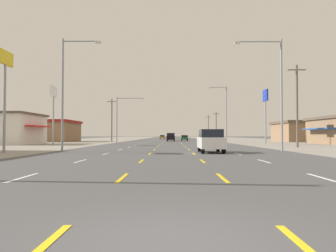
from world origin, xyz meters
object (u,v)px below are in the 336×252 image
(suv_inner_right_nearest, at_px, (211,141))
(streetlight_left_row_1, at_px, (120,115))
(suv_center_turn_near, at_px, (171,137))
(streetlight_left_row_0, at_px, (66,87))
(streetlight_right_row_1, at_px, (225,111))
(pole_sign_left_row_0, at_px, (5,75))
(pole_sign_left_row_1, at_px, (53,100))
(pole_sign_right_row_1, at_px, (265,102))
(sedan_inner_left_far, at_px, (162,137))
(streetlight_right_row_0, at_px, (277,86))
(sedan_center_turn_midfar, at_px, (171,138))
(sedan_inner_right_mid, at_px, (184,138))

(suv_inner_right_nearest, xyz_separation_m, streetlight_left_row_1, (-12.85, 33.46, 4.12))
(suv_center_turn_near, height_order, streetlight_left_row_0, streetlight_left_row_0)
(streetlight_left_row_0, distance_m, streetlight_right_row_1, 36.89)
(suv_inner_right_nearest, xyz_separation_m, pole_sign_left_row_0, (-17.61, -0.31, 5.65))
(suv_inner_right_nearest, xyz_separation_m, streetlight_left_row_0, (-13.16, 2.26, 4.95))
(suv_center_turn_near, xyz_separation_m, pole_sign_left_row_1, (-16.96, -32.70, 5.58))
(pole_sign_right_row_1, distance_m, streetlight_right_row_1, 10.89)
(sedan_inner_left_far, distance_m, streetlight_left_row_1, 61.81)
(sedan_inner_left_far, distance_m, streetlight_right_row_0, 93.60)
(streetlight_left_row_0, bearing_deg, sedan_center_turn_midfar, 81.73)
(suv_center_turn_near, bearing_deg, sedan_inner_right_mid, 64.73)
(streetlight_left_row_1, bearing_deg, streetlight_right_row_0, -58.35)
(streetlight_right_row_1, bearing_deg, streetlight_left_row_1, 180.00)
(suv_inner_right_nearest, relative_size, sedan_center_turn_midfar, 1.09)
(suv_inner_right_nearest, bearing_deg, sedan_inner_right_mid, 89.91)
(sedan_inner_right_mid, bearing_deg, streetlight_left_row_0, -102.91)
(pole_sign_left_row_0, distance_m, streetlight_right_row_0, 24.13)
(sedan_center_turn_midfar, xyz_separation_m, sedan_inner_left_far, (-3.28, 25.39, 0.00))
(sedan_center_turn_midfar, relative_size, pole_sign_right_row_1, 0.53)
(sedan_inner_right_mid, relative_size, streetlight_right_row_0, 0.43)
(streetlight_left_row_1, bearing_deg, sedan_inner_left_far, 84.26)
(pole_sign_left_row_0, bearing_deg, pole_sign_right_row_1, 39.70)
(pole_sign_left_row_1, bearing_deg, streetlight_left_row_1, 60.90)
(pole_sign_left_row_0, height_order, pole_sign_right_row_1, pole_sign_left_row_0)
(pole_sign_right_row_1, xyz_separation_m, streetlight_left_row_0, (-24.47, -21.43, -0.63))
(streetlight_right_row_0, relative_size, streetlight_right_row_1, 0.98)
(suv_center_turn_near, relative_size, streetlight_left_row_0, 0.47)
(streetlight_right_row_0, bearing_deg, streetlight_left_row_1, 121.65)
(suv_center_turn_near, distance_m, sedan_inner_right_mid, 8.49)
(pole_sign_left_row_0, bearing_deg, streetlight_left_row_1, 81.99)
(sedan_inner_left_far, bearing_deg, streetlight_right_row_1, -77.84)
(sedan_inner_left_far, relative_size, streetlight_right_row_1, 0.42)
(streetlight_right_row_0, bearing_deg, suv_inner_right_nearest, -160.47)
(sedan_inner_left_far, bearing_deg, pole_sign_left_row_0, -96.55)
(pole_sign_right_row_1, height_order, streetlight_right_row_0, streetlight_right_row_0)
(sedan_center_turn_midfar, height_order, streetlight_left_row_1, streetlight_left_row_1)
(sedan_inner_left_far, xyz_separation_m, pole_sign_left_row_0, (-10.92, -95.10, 5.92))
(pole_sign_left_row_1, xyz_separation_m, streetlight_left_row_0, (7.33, -17.48, -0.63))
(sedan_center_turn_midfar, bearing_deg, sedan_inner_left_far, 97.37)
(suv_inner_right_nearest, relative_size, streetlight_right_row_0, 0.47)
(sedan_inner_left_far, height_order, streetlight_right_row_0, streetlight_right_row_0)
(sedan_center_turn_midfar, distance_m, pole_sign_left_row_0, 71.39)
(sedan_center_turn_midfar, distance_m, streetlight_right_row_0, 68.06)
(pole_sign_left_row_1, distance_m, pole_sign_right_row_1, 32.04)
(suv_center_turn_near, bearing_deg, streetlight_right_row_1, -62.08)
(pole_sign_left_row_1, bearing_deg, sedan_inner_right_mid, 62.99)
(suv_center_turn_near, distance_m, streetlight_left_row_1, 21.54)
(suv_inner_right_nearest, relative_size, streetlight_left_row_1, 0.57)
(sedan_inner_right_mid, relative_size, pole_sign_left_row_1, 0.52)
(streetlight_right_row_1, bearing_deg, pole_sign_left_row_0, -125.56)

